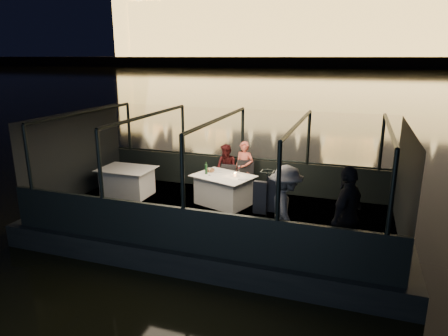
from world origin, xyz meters
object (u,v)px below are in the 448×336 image
(chair_port_left, at_px, (227,181))
(person_man_maroon, at_px, (227,166))
(dining_table_central, at_px, (223,190))
(wine_bottle, at_px, (206,168))
(passenger_dark, at_px, (346,219))
(passenger_stripe, at_px, (285,211))
(dining_table_aft, at_px, (127,181))
(coat_stand, at_px, (266,206))
(person_woman_coral, at_px, (244,168))
(chair_port_right, at_px, (243,181))

(chair_port_left, bearing_deg, person_man_maroon, 102.46)
(dining_table_central, height_order, wine_bottle, wine_bottle)
(chair_port_left, xyz_separation_m, passenger_dark, (3.14, -2.61, 0.40))
(dining_table_central, bearing_deg, passenger_dark, -34.41)
(passenger_dark, bearing_deg, passenger_stripe, -68.12)
(dining_table_aft, relative_size, coat_stand, 0.87)
(person_woman_coral, bearing_deg, dining_table_aft, -150.28)
(chair_port_right, distance_m, passenger_dark, 3.90)
(chair_port_left, distance_m, passenger_stripe, 3.32)
(person_woman_coral, height_order, person_man_maroon, person_woman_coral)
(dining_table_central, height_order, passenger_dark, passenger_dark)
(dining_table_aft, relative_size, passenger_stripe, 0.82)
(chair_port_left, height_order, passenger_dark, passenger_dark)
(coat_stand, height_order, wine_bottle, coat_stand)
(dining_table_aft, distance_m, passenger_stripe, 5.06)
(person_woman_coral, xyz_separation_m, passenger_dark, (2.78, -3.04, 0.10))
(chair_port_left, distance_m, wine_bottle, 0.79)
(wine_bottle, bearing_deg, dining_table_central, -1.03)
(chair_port_right, bearing_deg, passenger_dark, -67.19)
(coat_stand, bearing_deg, person_man_maroon, 120.77)
(passenger_stripe, relative_size, passenger_dark, 0.95)
(passenger_dark, bearing_deg, chair_port_left, -107.31)
(coat_stand, xyz_separation_m, person_woman_coral, (-1.31, 3.04, -0.15))
(chair_port_left, height_order, coat_stand, coat_stand)
(person_man_maroon, xyz_separation_m, passenger_dark, (3.29, -3.05, 0.10))
(dining_table_central, xyz_separation_m, coat_stand, (1.59, -2.10, 0.51))
(chair_port_left, distance_m, person_woman_coral, 0.64)
(chair_port_right, bearing_deg, dining_table_aft, 173.42)
(dining_table_aft, distance_m, person_woman_coral, 3.20)
(dining_table_central, relative_size, passenger_dark, 0.79)
(person_man_maroon, distance_m, wine_bottle, 0.99)
(coat_stand, relative_size, person_woman_coral, 1.12)
(coat_stand, xyz_separation_m, wine_bottle, (-2.05, 2.11, 0.02))
(dining_table_central, height_order, chair_port_right, chair_port_right)
(dining_table_central, bearing_deg, coat_stand, -52.88)
(chair_port_right, bearing_deg, passenger_stripe, -81.40)
(person_woman_coral, relative_size, wine_bottle, 4.72)
(person_woman_coral, bearing_deg, passenger_stripe, -51.79)
(chair_port_left, bearing_deg, passenger_dark, -46.22)
(person_woman_coral, xyz_separation_m, wine_bottle, (-0.74, -0.94, 0.17))
(passenger_dark, distance_m, wine_bottle, 4.11)
(wine_bottle, bearing_deg, passenger_dark, -30.86)
(person_man_maroon, height_order, passenger_dark, passenger_dark)
(coat_stand, height_order, person_woman_coral, coat_stand)
(dining_table_aft, distance_m, wine_bottle, 2.31)
(wine_bottle, bearing_deg, chair_port_right, 39.51)
(passenger_dark, bearing_deg, dining_table_central, -102.01)
(person_woman_coral, xyz_separation_m, person_man_maroon, (-0.51, 0.01, 0.00))
(passenger_stripe, bearing_deg, person_woman_coral, 6.28)
(person_man_maroon, xyz_separation_m, passenger_stripe, (2.18, -3.04, 0.10))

